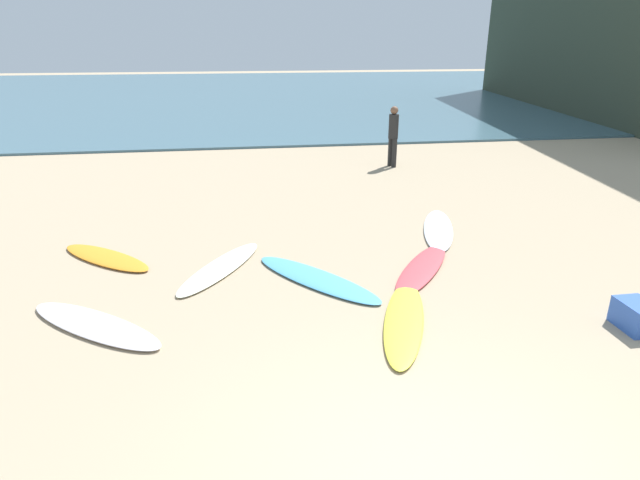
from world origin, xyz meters
name	(u,v)px	position (x,y,z in m)	size (l,w,h in m)	color
ocean_water	(258,92)	(0.00, 35.00, 0.04)	(120.00, 40.00, 0.08)	#426675
surfboard_0	(438,229)	(2.24, 6.17, 0.04)	(0.56, 2.44, 0.07)	silver
surfboard_1	(95,325)	(-3.53, 3.30, 0.04)	(0.57, 2.31, 0.08)	white
surfboard_2	(221,267)	(-1.94, 4.95, 0.03)	(0.53, 2.33, 0.06)	silver
surfboard_3	(404,320)	(0.50, 2.80, 0.04)	(0.51, 2.36, 0.07)	yellow
surfboard_4	(106,257)	(-3.89, 5.67, 0.03)	(0.55, 2.07, 0.07)	orange
surfboard_5	(422,268)	(1.30, 4.41, 0.03)	(0.51, 2.27, 0.07)	#D5454D
surfboard_6	(317,279)	(-0.46, 4.28, 0.03)	(0.60, 2.50, 0.07)	#4EA2D3
beachgoer_near	(393,133)	(2.89, 11.71, 0.97)	(0.35, 0.35, 1.73)	black
beach_cooler	(636,316)	(3.41, 2.20, 0.18)	(0.54, 0.39, 0.36)	#2D56B2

